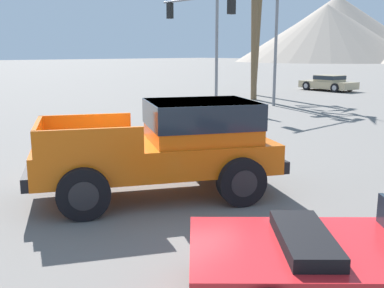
# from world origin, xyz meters

# --- Properties ---
(ground_plane) EXTENTS (320.00, 320.00, 0.00)m
(ground_plane) POSITION_xyz_m (0.00, 0.00, 0.00)
(ground_plane) COLOR slate
(orange_pickup_truck) EXTENTS (4.05, 5.25, 1.90)m
(orange_pickup_truck) POSITION_xyz_m (0.29, -0.02, 1.09)
(orange_pickup_truck) COLOR orange
(orange_pickup_truck) RESTS_ON ground_plane
(red_convertible_car) EXTENTS (4.05, 4.12, 1.08)m
(red_convertible_car) POSITION_xyz_m (4.85, -1.11, 0.44)
(red_convertible_car) COLOR red
(red_convertible_car) RESTS_ON ground_plane
(parked_car_tan) EXTENTS (4.33, 2.35, 1.16)m
(parked_car_tan) POSITION_xyz_m (-10.61, 25.03, 0.60)
(parked_car_tan) COLOR tan
(parked_car_tan) RESTS_ON ground_plane
(traffic_light_main) EXTENTS (0.38, 4.14, 5.80)m
(traffic_light_main) POSITION_xyz_m (-7.61, 12.55, 4.07)
(traffic_light_main) COLOR slate
(traffic_light_main) RESTS_ON ground_plane
(traffic_light_crosswalk) EXTENTS (4.41, 0.38, 5.99)m
(traffic_light_crosswalk) POSITION_xyz_m (-11.62, 12.09, 4.21)
(traffic_light_crosswalk) COLOR slate
(traffic_light_crosswalk) RESTS_ON ground_plane
(palm_tree_short) EXTENTS (2.82, 2.81, 8.08)m
(palm_tree_short) POSITION_xyz_m (-12.36, 18.32, 6.09)
(palm_tree_short) COLOR brown
(palm_tree_short) RESTS_ON ground_plane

